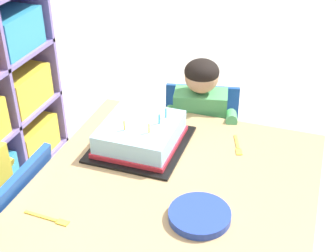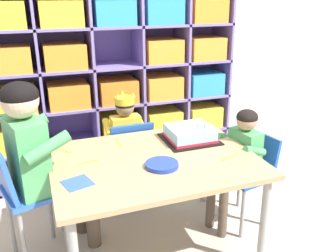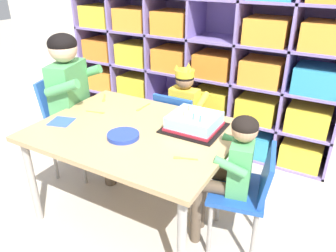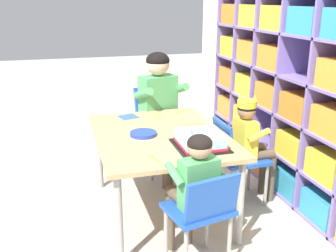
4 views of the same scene
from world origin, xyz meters
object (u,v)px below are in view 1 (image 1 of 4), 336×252
(activity_table, at_px, (160,225))
(fork_by_napkin, at_px, (238,146))
(classroom_chair_guest_side, at_px, (199,145))
(fork_at_table_front_edge, at_px, (49,219))
(classroom_chair_blue, at_px, (6,223))
(guest_at_table_side, at_px, (199,132))
(paper_plate_stack, at_px, (200,215))
(birthday_cake_on_tray, at_px, (140,136))

(activity_table, bearing_deg, fork_by_napkin, -20.31)
(activity_table, relative_size, fork_by_napkin, 9.48)
(classroom_chair_guest_side, distance_m, fork_at_table_front_edge, 0.87)
(classroom_chair_blue, distance_m, guest_at_table_side, 0.80)
(guest_at_table_side, bearing_deg, fork_by_napkin, -56.10)
(classroom_chair_blue, relative_size, classroom_chair_guest_side, 1.05)
(classroom_chair_blue, relative_size, fork_at_table_front_edge, 4.47)
(classroom_chair_guest_side, height_order, paper_plate_stack, paper_plate_stack)
(fork_by_napkin, bearing_deg, birthday_cake_on_tray, 87.89)
(birthday_cake_on_tray, bearing_deg, classroom_chair_blue, 127.13)
(fork_at_table_front_edge, bearing_deg, fork_by_napkin, -126.68)
(classroom_chair_blue, height_order, fork_at_table_front_edge, classroom_chair_blue)
(classroom_chair_blue, relative_size, birthday_cake_on_tray, 1.96)
(classroom_chair_blue, distance_m, fork_at_table_front_edge, 0.39)
(guest_at_table_side, bearing_deg, fork_at_table_front_edge, -120.45)
(activity_table, bearing_deg, guest_at_table_side, 4.14)
(classroom_chair_blue, height_order, birthday_cake_on_tray, birthday_cake_on_tray)
(classroom_chair_guest_side, xyz_separation_m, guest_at_table_side, (-0.09, -0.02, 0.13))
(guest_at_table_side, distance_m, paper_plate_stack, 0.61)
(guest_at_table_side, relative_size, birthday_cake_on_tray, 2.43)
(guest_at_table_side, height_order, fork_at_table_front_edge, guest_at_table_side)
(activity_table, distance_m, birthday_cake_on_tray, 0.36)
(classroom_chair_guest_side, xyz_separation_m, fork_by_napkin, (-0.28, -0.21, 0.22))
(activity_table, bearing_deg, classroom_chair_guest_side, 5.19)
(activity_table, distance_m, classroom_chair_guest_side, 0.70)
(classroom_chair_blue, bearing_deg, fork_by_napkin, 118.36)
(activity_table, height_order, birthday_cake_on_tray, birthday_cake_on_tray)
(birthday_cake_on_tray, bearing_deg, classroom_chair_guest_side, -17.08)
(classroom_chair_guest_side, height_order, guest_at_table_side, guest_at_table_side)
(fork_at_table_front_edge, bearing_deg, classroom_chair_blue, -22.68)
(activity_table, xyz_separation_m, guest_at_table_side, (0.59, 0.04, -0.03))
(guest_at_table_side, xyz_separation_m, paper_plate_stack, (-0.58, -0.16, 0.10))
(fork_by_napkin, bearing_deg, activity_table, 140.79)
(classroom_chair_blue, bearing_deg, fork_at_table_front_edge, 64.22)
(birthday_cake_on_tray, distance_m, paper_plate_stack, 0.42)
(fork_by_napkin, bearing_deg, classroom_chair_blue, 99.97)
(fork_at_table_front_edge, bearing_deg, birthday_cake_on_tray, -101.57)
(activity_table, xyz_separation_m, classroom_chair_guest_side, (0.68, 0.06, -0.16))
(guest_at_table_side, height_order, birthday_cake_on_tray, guest_at_table_side)
(activity_table, xyz_separation_m, fork_at_table_front_edge, (-0.13, 0.29, 0.06))
(birthday_cake_on_tray, xyz_separation_m, fork_by_napkin, (0.10, -0.33, -0.04))
(classroom_chair_blue, height_order, guest_at_table_side, guest_at_table_side)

